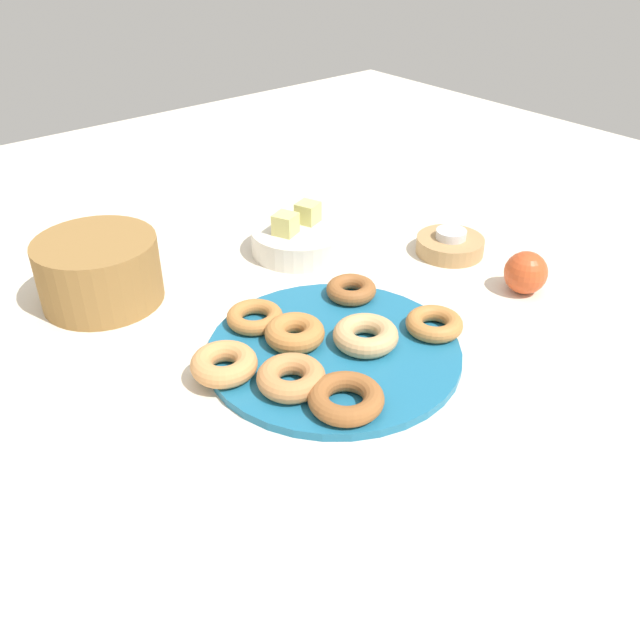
# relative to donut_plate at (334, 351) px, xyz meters

# --- Properties ---
(ground_plane) EXTENTS (2.40, 2.40, 0.00)m
(ground_plane) POSITION_rel_donut_plate_xyz_m (0.00, 0.00, -0.01)
(ground_plane) COLOR beige
(donut_plate) EXTENTS (0.35, 0.35, 0.01)m
(donut_plate) POSITION_rel_donut_plate_xyz_m (0.00, 0.00, 0.00)
(donut_plate) COLOR #1E6B93
(donut_plate) RESTS_ON ground_plane
(donut_0) EXTENTS (0.10, 0.10, 0.03)m
(donut_0) POSITION_rel_donut_plate_xyz_m (-0.07, -0.10, 0.02)
(donut_0) COLOR #995B2D
(donut_0) RESTS_ON donut_plate
(donut_1) EXTENTS (0.12, 0.12, 0.03)m
(donut_1) POSITION_rel_donut_plate_xyz_m (-0.15, 0.05, 0.02)
(donut_1) COLOR tan
(donut_1) RESTS_ON donut_plate
(donut_2) EXTENTS (0.11, 0.11, 0.03)m
(donut_2) POSITION_rel_donut_plate_xyz_m (0.04, -0.02, 0.02)
(donut_2) COLOR tan
(donut_2) RESTS_ON donut_plate
(donut_3) EXTENTS (0.11, 0.11, 0.03)m
(donut_3) POSITION_rel_donut_plate_xyz_m (-0.10, -0.03, 0.02)
(donut_3) COLOR #C6844C
(donut_3) RESTS_ON donut_plate
(donut_4) EXTENTS (0.11, 0.11, 0.02)m
(donut_4) POSITION_rel_donut_plate_xyz_m (0.11, 0.09, 0.02)
(donut_4) COLOR #995B2D
(donut_4) RESTS_ON donut_plate
(donut_5) EXTENTS (0.11, 0.11, 0.03)m
(donut_5) POSITION_rel_donut_plate_xyz_m (-0.03, 0.05, 0.02)
(donut_5) COLOR #BC7A3D
(donut_5) RESTS_ON donut_plate
(donut_6) EXTENTS (0.11, 0.11, 0.02)m
(donut_6) POSITION_rel_donut_plate_xyz_m (-0.05, 0.12, 0.02)
(donut_6) COLOR #BC7A3D
(donut_6) RESTS_ON donut_plate
(donut_7) EXTENTS (0.09, 0.09, 0.02)m
(donut_7) POSITION_rel_donut_plate_xyz_m (0.14, -0.06, 0.02)
(donut_7) COLOR #BC7A3D
(donut_7) RESTS_ON donut_plate
(candle_holder) EXTENTS (0.12, 0.12, 0.03)m
(candle_holder) POSITION_rel_donut_plate_xyz_m (0.36, 0.10, 0.01)
(candle_holder) COLOR tan
(candle_holder) RESTS_ON ground_plane
(tealight) EXTENTS (0.05, 0.05, 0.01)m
(tealight) POSITION_rel_donut_plate_xyz_m (0.36, 0.10, 0.03)
(tealight) COLOR silver
(tealight) RESTS_ON candle_holder
(basket) EXTENTS (0.26, 0.26, 0.10)m
(basket) POSITION_rel_donut_plate_xyz_m (-0.18, 0.34, 0.05)
(basket) COLOR olive
(basket) RESTS_ON ground_plane
(fruit_bowl) EXTENTS (0.17, 0.17, 0.04)m
(fruit_bowl) POSITION_rel_donut_plate_xyz_m (0.16, 0.28, 0.02)
(fruit_bowl) COLOR silver
(fruit_bowl) RESTS_ON ground_plane
(melon_chunk_left) EXTENTS (0.05, 0.05, 0.04)m
(melon_chunk_left) POSITION_rel_donut_plate_xyz_m (0.13, 0.28, 0.06)
(melon_chunk_left) COLOR #DBD67A
(melon_chunk_left) RESTS_ON fruit_bowl
(melon_chunk_right) EXTENTS (0.05, 0.05, 0.04)m
(melon_chunk_right) POSITION_rel_donut_plate_xyz_m (0.19, 0.29, 0.06)
(melon_chunk_right) COLOR #DBD67A
(melon_chunk_right) RESTS_ON fruit_bowl
(apple) EXTENTS (0.07, 0.07, 0.07)m
(apple) POSITION_rel_donut_plate_xyz_m (0.35, -0.06, 0.03)
(apple) COLOR #CC4C23
(apple) RESTS_ON ground_plane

